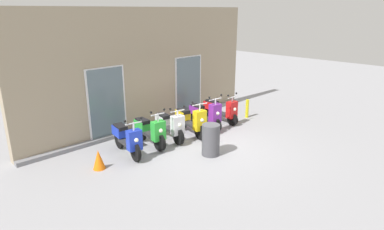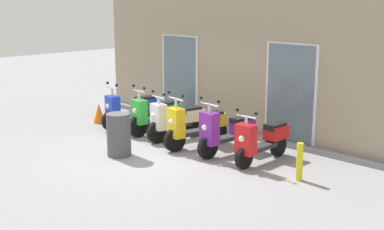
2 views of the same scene
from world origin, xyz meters
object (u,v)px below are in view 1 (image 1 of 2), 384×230
object	(u,v)px
trash_bin	(211,140)
scooter_purple	(206,114)
curb_bollard	(247,109)
scooter_white	(170,125)
scooter_red	(221,110)
scooter_green	(150,131)
scooter_yellow	(191,121)
scooter_blue	(127,138)
traffic_cone	(99,160)

from	to	relation	value
trash_bin	scooter_purple	bearing A→B (deg)	47.19
scooter_purple	curb_bollard	bearing A→B (deg)	-7.78
scooter_white	scooter_red	world-z (taller)	scooter_white
scooter_green	trash_bin	size ratio (longest dim) A/B	1.75
scooter_yellow	scooter_blue	bearing A→B (deg)	177.35
trash_bin	scooter_white	bearing A→B (deg)	91.86
traffic_cone	curb_bollard	distance (m)	6.24
scooter_white	curb_bollard	xyz separation A→B (m)	(3.58, -0.34, -0.12)
scooter_blue	scooter_green	xyz separation A→B (m)	(0.87, 0.08, -0.02)
scooter_blue	traffic_cone	distance (m)	1.09
scooter_blue	trash_bin	distance (m)	2.37
scooter_yellow	scooter_green	bearing A→B (deg)	172.86
scooter_white	scooter_yellow	bearing A→B (deg)	-12.01
scooter_green	scooter_red	world-z (taller)	scooter_green
scooter_blue	trash_bin	bearing A→B (deg)	-44.44
scooter_green	scooter_blue	bearing A→B (deg)	-174.65
scooter_blue	scooter_yellow	bearing A→B (deg)	-2.65
scooter_red	traffic_cone	bearing A→B (deg)	-176.55
scooter_green	traffic_cone	world-z (taller)	scooter_green
scooter_yellow	trash_bin	bearing A→B (deg)	-114.86
scooter_blue	scooter_red	distance (m)	4.09
scooter_green	scooter_white	world-z (taller)	scooter_green
scooter_yellow	scooter_purple	distance (m)	0.82
scooter_white	scooter_purple	bearing A→B (deg)	-2.29
scooter_white	scooter_yellow	size ratio (longest dim) A/B	0.96
scooter_green	scooter_yellow	world-z (taller)	scooter_yellow
scooter_yellow	traffic_cone	size ratio (longest dim) A/B	3.16
scooter_purple	scooter_red	distance (m)	0.88
scooter_yellow	scooter_red	xyz separation A→B (m)	(1.68, 0.18, -0.02)
scooter_purple	traffic_cone	xyz separation A→B (m)	(-4.25, -0.23, -0.23)
trash_bin	curb_bollard	xyz separation A→B (m)	(3.52, 1.37, -0.10)
scooter_red	scooter_blue	bearing A→B (deg)	-179.07
scooter_blue	scooter_green	distance (m)	0.87
scooter_yellow	trash_bin	xyz separation A→B (m)	(-0.72, -1.54, -0.03)
scooter_purple	trash_bin	size ratio (longest dim) A/B	1.75
scooter_yellow	scooter_purple	bearing A→B (deg)	7.12
curb_bollard	scooter_white	bearing A→B (deg)	174.63
scooter_green	scooter_yellow	distance (m)	1.55
scooter_purple	traffic_cone	bearing A→B (deg)	-176.88
scooter_white	curb_bollard	bearing A→B (deg)	-5.37
scooter_green	curb_bollard	xyz separation A→B (m)	(4.34, -0.36, -0.12)
scooter_purple	curb_bollard	distance (m)	2.02
scooter_blue	scooter_purple	world-z (taller)	scooter_purple
scooter_white	scooter_purple	size ratio (longest dim) A/B	1.00
trash_bin	curb_bollard	bearing A→B (deg)	21.31
scooter_blue	scooter_yellow	world-z (taller)	scooter_yellow
scooter_yellow	trash_bin	world-z (taller)	scooter_yellow
traffic_cone	curb_bollard	bearing A→B (deg)	-0.38
scooter_white	trash_bin	xyz separation A→B (m)	(0.06, -1.71, -0.01)
scooter_purple	traffic_cone	size ratio (longest dim) A/B	3.05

